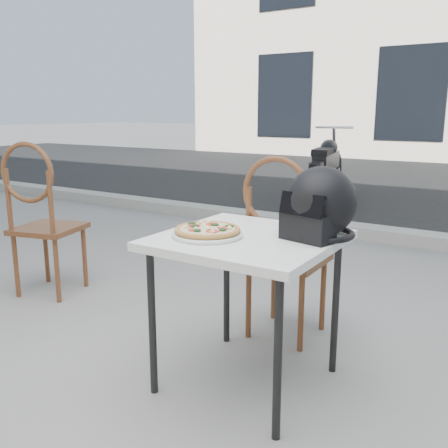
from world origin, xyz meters
The scene contains 9 objects.
ground centered at (0.00, 0.00, 0.00)m, with size 80.00×80.00×0.00m, color gray.
curb centered at (0.00, 3.00, 0.06)m, with size 30.00×0.25×0.12m, color gray.
cafe_table_main centered at (0.11, 0.15, 0.61)m, with size 0.71×0.71×0.67m.
plate centered at (-0.03, 0.04, 0.68)m, with size 0.32×0.32×0.02m.
pizza centered at (-0.03, 0.05, 0.70)m, with size 0.36×0.36×0.03m.
helmet centered at (0.37, 0.28, 0.80)m, with size 0.35×0.36×0.30m.
cafe_chair_main centered at (0.04, 0.62, 0.54)m, with size 0.38×0.38×0.98m.
cafe_chair_side centered at (-1.55, 0.37, 0.56)m, with size 0.47×0.47×1.01m.
motorcycle centered at (-1.28, 4.62, 0.43)m, with size 0.60×1.97×0.99m.
Camera 1 is at (1.12, -1.62, 1.18)m, focal length 40.00 mm.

